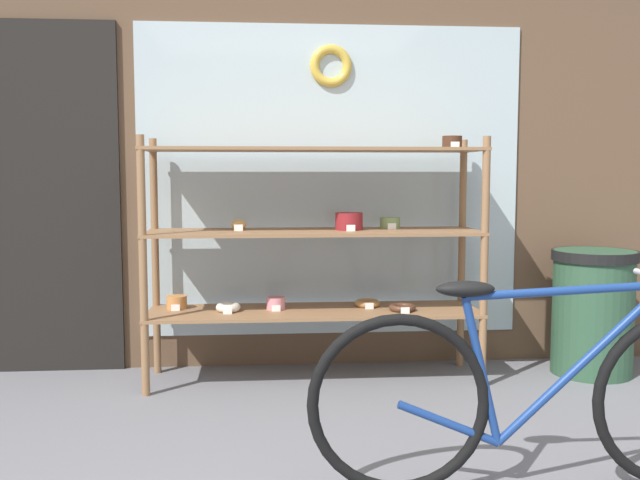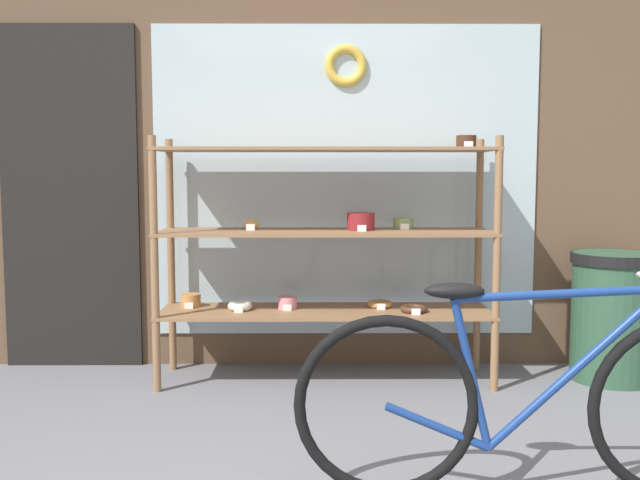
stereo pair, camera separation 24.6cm
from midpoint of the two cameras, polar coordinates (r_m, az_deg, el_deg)
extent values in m
cube|color=brown|center=(4.46, 1.03, 9.68)|extent=(6.00, 0.08, 3.07)
cube|color=silver|center=(4.41, 3.64, 4.68)|extent=(2.35, 0.02, 1.90)
cube|color=black|center=(4.61, -17.93, 3.22)|extent=(0.84, 0.03, 2.10)
torus|color=gold|center=(4.44, 3.72, 13.75)|extent=(0.26, 0.06, 0.26)
cylinder|color=#8E6642|center=(3.95, -11.37, -2.02)|extent=(0.04, 0.04, 1.40)
cylinder|color=#8E6642|center=(4.03, 15.67, -1.96)|extent=(0.04, 0.04, 1.40)
cylinder|color=#8E6642|center=(4.38, -10.26, -1.27)|extent=(0.04, 0.04, 1.40)
cylinder|color=#8E6642|center=(4.46, 14.09, -1.23)|extent=(0.04, 0.04, 1.40)
cube|color=#8E6642|center=(4.14, 2.14, -5.74)|extent=(1.91, 0.49, 0.02)
cube|color=#8E6642|center=(4.08, 2.16, 0.63)|extent=(1.91, 0.49, 0.02)
cube|color=#8E6642|center=(4.07, 2.18, 7.25)|extent=(1.91, 0.49, 0.02)
cylinder|color=#7A995B|center=(4.24, 8.34, 1.31)|extent=(0.12, 0.12, 0.06)
cube|color=white|center=(4.17, 8.47, 1.05)|extent=(0.05, 0.00, 0.04)
ellipsoid|color=tan|center=(4.15, -3.84, 1.26)|extent=(0.09, 0.08, 0.06)
cube|color=white|center=(4.10, -3.88, 1.02)|extent=(0.05, 0.00, 0.04)
cylinder|color=maroon|center=(4.11, 5.00, 1.48)|extent=(0.16, 0.16, 0.10)
cube|color=white|center=(4.03, 5.11, 0.94)|extent=(0.05, 0.00, 0.04)
cylinder|color=#C67F42|center=(4.28, -8.69, -4.80)|extent=(0.12, 0.12, 0.08)
cube|color=white|center=(4.22, -8.82, -5.22)|extent=(0.05, 0.00, 0.04)
torus|color=beige|center=(4.14, -4.74, -5.30)|extent=(0.14, 0.14, 0.05)
cube|color=white|center=(4.07, -4.82, -5.58)|extent=(0.05, 0.00, 0.04)
torus|color=#4C2D1E|center=(4.13, 9.23, -5.47)|extent=(0.15, 0.15, 0.04)
cube|color=white|center=(4.04, 9.43, -5.70)|extent=(0.05, 0.00, 0.04)
cylinder|color=#422619|center=(4.19, 13.29, 7.66)|extent=(0.11, 0.11, 0.07)
cube|color=white|center=(4.13, 13.50, 7.45)|extent=(0.05, 0.00, 0.04)
cylinder|color=pink|center=(4.17, -0.92, -5.04)|extent=(0.11, 0.11, 0.07)
cube|color=white|center=(4.11, -0.93, -5.45)|extent=(0.05, 0.00, 0.04)
torus|color=#B27A42|center=(4.24, 6.47, -5.11)|extent=(0.15, 0.15, 0.04)
cube|color=white|center=(4.16, 6.61, -5.35)|extent=(0.05, 0.00, 0.04)
torus|color=black|center=(2.73, 7.96, -13.05)|extent=(0.69, 0.07, 0.69)
cylinder|color=navy|center=(2.85, 22.15, -9.60)|extent=(0.65, 0.06, 0.62)
cylinder|color=navy|center=(2.76, 21.04, -4.07)|extent=(0.76, 0.06, 0.07)
cylinder|color=navy|center=(2.74, 14.57, -10.36)|extent=(0.17, 0.04, 0.57)
cylinder|color=navy|center=(2.78, 11.94, -14.45)|extent=(0.39, 0.05, 0.18)
ellipsoid|color=black|center=(2.66, 13.31, -3.98)|extent=(0.22, 0.10, 0.06)
cylinder|color=#2D5138|center=(4.54, 23.88, -5.64)|extent=(0.47, 0.47, 0.75)
cylinder|color=black|center=(4.48, 24.05, -1.33)|extent=(0.50, 0.50, 0.06)
camera|label=1|loc=(0.12, -87.82, 0.21)|focal=40.00mm
camera|label=2|loc=(0.12, 92.18, -0.21)|focal=40.00mm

